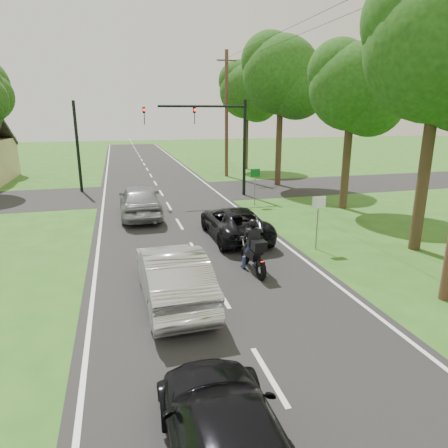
{
  "coord_description": "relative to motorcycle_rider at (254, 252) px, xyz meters",
  "views": [
    {
      "loc": [
        -2.72,
        -10.6,
        5.25
      ],
      "look_at": [
        0.91,
        3.0,
        1.3
      ],
      "focal_mm": 32.0,
      "sensor_mm": 36.0,
      "label": 1
    }
  ],
  "objects": [
    {
      "name": "ground",
      "position": [
        -1.51,
        -1.38,
        -0.73
      ],
      "size": [
        140.0,
        140.0,
        0.0
      ],
      "primitive_type": "plane",
      "color": "#295818",
      "rests_on": "ground"
    },
    {
      "name": "road",
      "position": [
        -1.51,
        8.62,
        -0.72
      ],
      "size": [
        8.0,
        100.0,
        0.01
      ],
      "primitive_type": "cube",
      "color": "black",
      "rests_on": "ground"
    },
    {
      "name": "cross_road",
      "position": [
        -1.51,
        14.62,
        -0.72
      ],
      "size": [
        60.0,
        7.0,
        0.01
      ],
      "primitive_type": "cube",
      "color": "black",
      "rests_on": "ground"
    },
    {
      "name": "motorcycle_rider",
      "position": [
        0.0,
        0.0,
        0.0
      ],
      "size": [
        0.61,
        2.15,
        1.85
      ],
      "rotation": [
        0.0,
        0.0,
        0.04
      ],
      "color": "black",
      "rests_on": "ground"
    },
    {
      "name": "dark_suv",
      "position": [
        0.47,
        3.91,
        -0.05
      ],
      "size": [
        2.26,
        4.83,
        1.34
      ],
      "primitive_type": "imported",
      "rotation": [
        0.0,
        0.0,
        3.15
      ],
      "color": "black",
      "rests_on": "road"
    },
    {
      "name": "silver_sedan",
      "position": [
        -2.94,
        -1.46,
        0.08
      ],
      "size": [
        1.84,
        4.88,
        1.59
      ],
      "primitive_type": "imported",
      "rotation": [
        0.0,
        0.0,
        3.17
      ],
      "color": "silver",
      "rests_on": "road"
    },
    {
      "name": "silver_suv",
      "position": [
        -3.23,
        8.54,
        0.14
      ],
      "size": [
        2.04,
        5.06,
        1.72
      ],
      "primitive_type": "imported",
      "rotation": [
        0.0,
        0.0,
        3.14
      ],
      "color": "#919398",
      "rests_on": "road"
    },
    {
      "name": "dark_car_behind",
      "position": [
        -2.95,
        -7.44,
        -0.08
      ],
      "size": [
        1.82,
        4.43,
        1.28
      ],
      "primitive_type": "imported",
      "rotation": [
        0.0,
        0.0,
        3.14
      ],
      "color": "black",
      "rests_on": "road"
    },
    {
      "name": "traffic_signal",
      "position": [
        1.83,
        12.62,
        3.41
      ],
      "size": [
        6.38,
        0.44,
        6.0
      ],
      "color": "black",
      "rests_on": "ground"
    },
    {
      "name": "signal_pole_far",
      "position": [
        -6.71,
        16.62,
        2.27
      ],
      "size": [
        0.2,
        0.2,
        6.0
      ],
      "primitive_type": "cylinder",
      "color": "black",
      "rests_on": "ground"
    },
    {
      "name": "utility_pole_far",
      "position": [
        4.69,
        20.62,
        4.35
      ],
      "size": [
        1.6,
        0.28,
        10.0
      ],
      "color": "brown",
      "rests_on": "ground"
    },
    {
      "name": "sign_white",
      "position": [
        3.19,
        1.6,
        0.87
      ],
      "size": [
        0.55,
        0.07,
        2.12
      ],
      "color": "slate",
      "rests_on": "ground"
    },
    {
      "name": "sign_green",
      "position": [
        3.39,
        9.6,
        0.87
      ],
      "size": [
        0.55,
        0.07,
        2.12
      ],
      "color": "slate",
      "rests_on": "ground"
    },
    {
      "name": "tree_row_c",
      "position": [
        8.24,
        7.42,
        5.5
      ],
      "size": [
        4.8,
        4.65,
        8.76
      ],
      "color": "#332316",
      "rests_on": "ground"
    },
    {
      "name": "tree_row_d",
      "position": [
        7.59,
        15.38,
        6.7
      ],
      "size": [
        5.76,
        5.58,
        10.45
      ],
      "color": "#332316",
      "rests_on": "ground"
    },
    {
      "name": "tree_row_e",
      "position": [
        7.97,
        24.4,
        6.1
      ],
      "size": [
        5.28,
        5.12,
        9.61
      ],
      "color": "#332316",
      "rests_on": "ground"
    }
  ]
}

